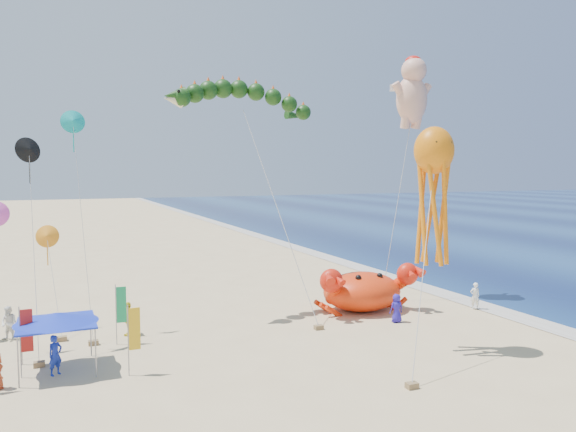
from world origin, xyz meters
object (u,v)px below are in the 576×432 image
Objects in this scene: crab_inflatable at (363,290)px; canopy_blue at (56,318)px; dragon_kite at (241,103)px; octopus_kite at (433,185)px; cherub_kite at (412,91)px.

crab_inflatable reaches higher than canopy_blue.
canopy_blue is (-11.23, -7.12, -10.95)m from dragon_kite.
octopus_kite is at bearing -13.99° from canopy_blue.
dragon_kite is 1.29× the size of octopus_kite.
cherub_kite is 27.33m from canopy_blue.
octopus_kite is (-1.06, -8.42, 7.03)m from crab_inflatable.
octopus_kite reaches higher than crab_inflatable.
cherub_kite reaches higher than canopy_blue.
dragon_kite is at bearing 32.40° from canopy_blue.
dragon_kite is at bearing 118.32° from octopus_kite.
cherub_kite is (5.14, 2.18, 13.34)m from crab_inflatable.
dragon_kite is at bearing 157.22° from crab_inflatable.
crab_inflatable is at bearing -157.05° from cherub_kite.
dragon_kite is 17.23m from canopy_blue.
cherub_kite is at bearing 22.95° from crab_inflatable.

